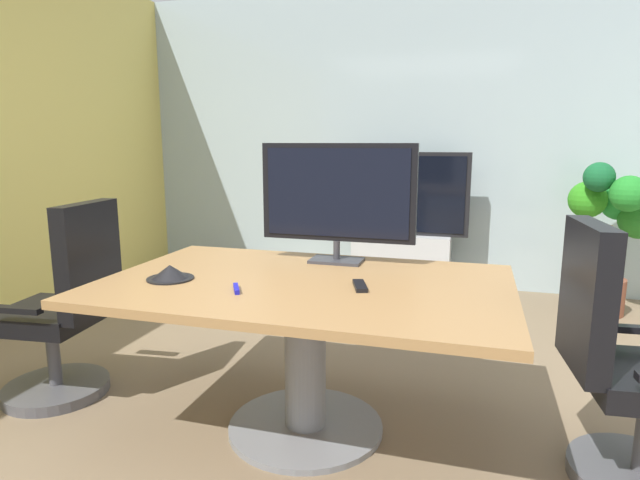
# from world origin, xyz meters

# --- Properties ---
(ground_plane) EXTENTS (7.33, 7.33, 0.00)m
(ground_plane) POSITION_xyz_m (0.00, 0.00, 0.00)
(ground_plane) COLOR #7A664C
(wall_back_glass_partition) EXTENTS (5.31, 0.10, 2.85)m
(wall_back_glass_partition) POSITION_xyz_m (0.00, 3.17, 1.43)
(wall_back_glass_partition) COLOR #9EB2B7
(wall_back_glass_partition) RESTS_ON ground
(conference_table) EXTENTS (1.89, 1.21, 0.76)m
(conference_table) POSITION_xyz_m (0.01, 0.21, 0.57)
(conference_table) COLOR olive
(conference_table) RESTS_ON ground
(office_chair_left) EXTENTS (0.62, 0.60, 1.09)m
(office_chair_left) POSITION_xyz_m (-1.36, 0.18, 0.46)
(office_chair_left) COLOR #4C4C51
(office_chair_left) RESTS_ON ground
(office_chair_right) EXTENTS (0.62, 0.59, 1.09)m
(office_chair_right) POSITION_xyz_m (1.38, 0.20, 0.46)
(office_chair_right) COLOR #4C4C51
(office_chair_right) RESTS_ON ground
(tv_monitor) EXTENTS (0.84, 0.18, 0.64)m
(tv_monitor) POSITION_xyz_m (0.05, 0.65, 1.12)
(tv_monitor) COLOR #333338
(tv_monitor) RESTS_ON conference_table
(wall_display_unit) EXTENTS (1.20, 0.36, 1.31)m
(wall_display_unit) POSITION_xyz_m (0.12, 2.81, 0.44)
(wall_display_unit) COLOR #B7BABC
(wall_display_unit) RESTS_ON ground
(potted_plant) EXTENTS (0.70, 0.67, 1.25)m
(potted_plant) POSITION_xyz_m (1.84, 2.63, 0.76)
(potted_plant) COLOR brown
(potted_plant) RESTS_ON ground
(conference_phone) EXTENTS (0.22, 0.22, 0.07)m
(conference_phone) POSITION_xyz_m (-0.61, 0.06, 0.79)
(conference_phone) COLOR black
(conference_phone) RESTS_ON conference_table
(remote_control) EXTENTS (0.10, 0.18, 0.02)m
(remote_control) POSITION_xyz_m (0.28, 0.17, 0.77)
(remote_control) COLOR black
(remote_control) RESTS_ON conference_table
(whiteboard_marker) EXTENTS (0.08, 0.12, 0.02)m
(whiteboard_marker) POSITION_xyz_m (-0.23, -0.03, 0.77)
(whiteboard_marker) COLOR #1919A5
(whiteboard_marker) RESTS_ON conference_table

